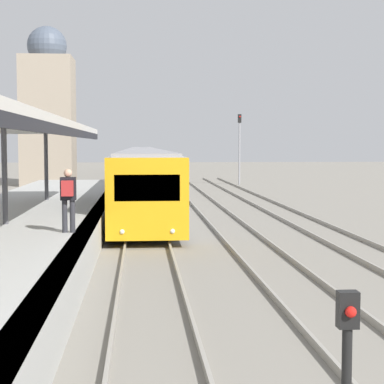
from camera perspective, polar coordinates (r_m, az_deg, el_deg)
platform_canopy at (r=19.21m, az=-16.28°, el=5.70°), size 4.00×20.65×2.97m
person_on_platform at (r=16.97m, az=-10.95°, el=-0.27°), size 0.40×0.40×1.66m
train_near at (r=53.16m, az=-4.42°, el=2.44°), size 2.69×65.59×3.03m
signal_post_near at (r=6.62m, az=13.60°, el=-14.78°), size 0.20×0.21×1.92m
signal_mast_far at (r=53.64m, az=4.24°, el=4.52°), size 0.28×0.29×5.86m
distant_domed_building at (r=54.18m, az=-12.68°, el=7.12°), size 4.16×4.16×12.94m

